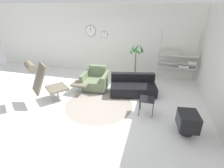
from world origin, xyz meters
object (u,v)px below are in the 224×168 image
potted_plant (136,64)px  armchair_red (96,81)px  couch_low (133,87)px  lounge_chair (43,79)px  crt_television (188,122)px  ottoman (80,85)px  side_table (147,101)px  shelf_unit (178,59)px

potted_plant → armchair_red: bearing=-139.5°
couch_low → potted_plant: 1.23m
lounge_chair → crt_television: 4.00m
ottoman → potted_plant: potted_plant is taller
ottoman → crt_television: 3.45m
side_table → shelf_unit: (0.89, 2.61, 0.47)m
lounge_chair → shelf_unit: bearing=76.2°
shelf_unit → lounge_chair: bearing=-144.3°
armchair_red → shelf_unit: (2.77, 1.41, 0.60)m
shelf_unit → ottoman: bearing=-148.6°
lounge_chair → potted_plant: bearing=86.6°
couch_low → potted_plant: potted_plant is taller
potted_plant → ottoman: bearing=-135.7°
crt_television → potted_plant: bearing=22.2°
side_table → shelf_unit: size_ratio=0.24×
ottoman → armchair_red: (0.36, 0.51, -0.01)m
couch_low → shelf_unit: (1.43, 1.48, 0.64)m
ottoman → potted_plant: (1.62, 1.58, 0.40)m
armchair_red → crt_television: size_ratio=1.58×
armchair_red → side_table: (1.88, -1.21, 0.13)m
shelf_unit → couch_low: bearing=-133.9°
crt_television → shelf_unit: 3.22m
couch_low → side_table: bearing=102.8°
ottoman → lounge_chair: bearing=-130.5°
lounge_chair → couch_low: 2.82m
armchair_red → potted_plant: potted_plant is taller
ottoman → shelf_unit: bearing=31.4°
crt_television → couch_low: bearing=34.6°
lounge_chair → potted_plant: (2.36, 2.45, -0.10)m
ottoman → armchair_red: 0.62m
lounge_chair → side_table: size_ratio=2.85×
side_table → crt_television: 1.12m
lounge_chair → crt_television: lounge_chair is taller
side_table → crt_television: size_ratio=0.80×
couch_low → crt_television: size_ratio=2.81×
armchair_red → crt_television: (2.85, -1.76, 0.03)m
lounge_chair → ottoman: 1.24m
side_table → potted_plant: 2.38m
side_table → shelf_unit: bearing=71.2°
lounge_chair → crt_television: bearing=34.9°
potted_plant → couch_low: bearing=-85.6°
shelf_unit → side_table: bearing=-108.8°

